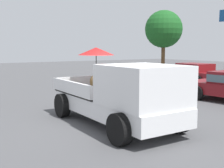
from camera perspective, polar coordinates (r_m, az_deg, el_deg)
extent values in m
plane|color=#4C4C4F|center=(9.13, 0.41, -7.82)|extent=(80.00, 80.00, 0.00)
cylinder|color=black|center=(8.31, 12.80, -6.65)|extent=(0.81, 0.31, 0.80)
cylinder|color=black|center=(7.10, 1.43, -8.85)|extent=(0.81, 0.31, 0.80)
cylinder|color=black|center=(11.00, -0.24, -3.13)|extent=(0.81, 0.31, 0.80)
cylinder|color=black|center=(10.11, -9.71, -4.13)|extent=(0.81, 0.31, 0.80)
cube|color=white|center=(9.00, 0.41, -4.31)|extent=(5.06, 1.99, 0.50)
cube|color=white|center=(7.75, 6.03, -0.28)|extent=(2.17, 1.94, 1.08)
cube|color=#4C606B|center=(6.98, 11.16, 0.47)|extent=(0.12, 1.72, 0.64)
cube|color=black|center=(9.93, -3.19, -1.62)|extent=(2.87, 1.94, 0.06)
cube|color=white|center=(10.37, 1.24, 0.05)|extent=(2.80, 0.20, 0.40)
cube|color=white|center=(9.48, -8.06, -0.68)|extent=(2.80, 0.20, 0.40)
cube|color=white|center=(11.08, -6.61, 0.46)|extent=(0.17, 1.84, 0.40)
ellipsoid|color=olive|center=(10.35, -3.20, 0.36)|extent=(0.69, 0.35, 0.52)
sphere|color=olive|center=(10.06, -2.38, 2.00)|extent=(0.29, 0.29, 0.28)
cone|color=olive|center=(10.09, -1.99, 2.82)|extent=(0.09, 0.09, 0.12)
cone|color=olive|center=(10.01, -2.78, 2.78)|extent=(0.09, 0.09, 0.12)
cylinder|color=black|center=(10.68, -3.10, 2.53)|extent=(0.03, 0.03, 1.25)
cone|color=red|center=(10.64, -3.13, 6.43)|extent=(1.38, 1.38, 0.28)
cylinder|color=black|center=(20.81, 11.34, 1.36)|extent=(0.68, 0.29, 0.66)
cylinder|color=black|center=(21.97, 14.89, 1.55)|extent=(0.68, 0.29, 0.66)
cylinder|color=black|center=(18.82, 16.57, 0.61)|extent=(0.68, 0.29, 0.66)
cylinder|color=black|center=(20.10, 20.14, 0.87)|extent=(0.68, 0.29, 0.66)
cube|color=maroon|center=(20.38, 15.69, 1.74)|extent=(4.47, 2.22, 0.52)
cube|color=maroon|center=(20.27, 15.93, 3.12)|extent=(2.26, 1.82, 0.56)
cube|color=#4C606B|center=(20.27, 15.93, 3.12)|extent=(2.21, 1.89, 0.32)
cylinder|color=black|center=(13.71, 16.29, -1.68)|extent=(0.67, 0.26, 0.66)
cylinder|color=black|center=(15.17, 20.16, -1.02)|extent=(0.67, 0.26, 0.66)
cylinder|color=brown|center=(25.54, 9.95, 4.87)|extent=(0.32, 0.32, 2.84)
sphere|color=#19561E|center=(25.58, 10.08, 10.55)|extent=(3.18, 3.18, 3.18)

